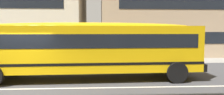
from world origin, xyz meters
The scene contains 4 objects.
ground_plane centered at (0.00, 0.00, 0.00)m, with size 400.00×400.00×0.00m, color #424244.
sidewalk_far centered at (0.00, 8.48, 0.01)m, with size 120.00×3.00×0.01m, color gray.
lane_centreline centered at (0.00, 0.00, 0.00)m, with size 110.00×0.16×0.01m, color silver.
school_bus centered at (2.54, 1.85, 1.79)m, with size 13.57×3.24×3.02m.
Camera 1 is at (3.44, -9.48, 2.58)m, focal length 34.14 mm.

